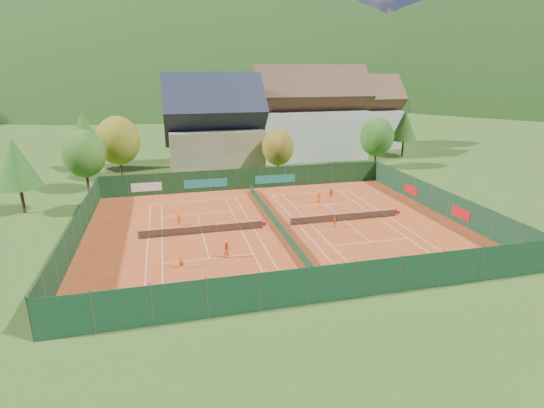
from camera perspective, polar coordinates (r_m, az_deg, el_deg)
The scene contains 33 objects.
ground at distance 46.22m, azimuth 0.61°, elevation -3.12°, with size 600.00×600.00×0.00m, color #325219.
clay_pad at distance 46.21m, azimuth 0.61°, elevation -3.09°, with size 40.00×32.00×0.01m, color #B3421A.
court_markings_left at distance 44.97m, azimuth -9.32°, elevation -3.92°, with size 11.03×23.83×0.00m.
court_markings_right at distance 48.74m, azimuth 9.75°, elevation -2.22°, with size 11.03×23.83×0.00m.
tennis_net_left at distance 44.81m, azimuth -9.16°, elevation -3.32°, with size 13.30×0.10×1.02m.
tennis_net_right at distance 48.63m, azimuth 9.95°, elevation -1.66°, with size 13.30×0.10×1.02m.
court_divider at distance 46.03m, azimuth 0.61°, elevation -2.51°, with size 0.03×28.80×1.00m.
fence_north at distance 60.59m, azimuth -3.66°, elevation 3.38°, with size 40.00×0.10×3.00m.
fence_south at distance 31.74m, azimuth 8.09°, elevation -10.48°, with size 40.00×0.04×3.00m.
fence_west at distance 45.25m, azimuth -24.74°, elevation -3.23°, with size 0.04×32.00×3.00m.
fence_east at distance 54.17m, azimuth 21.52°, elevation 0.44°, with size 0.09×32.00×3.00m.
chalet at distance 72.88m, azimuth -7.80°, elevation 9.81°, with size 16.20×12.00×16.00m.
hotel_block_a at distance 82.83m, azimuth 5.10°, elevation 11.36°, with size 21.60×11.00×17.25m.
hotel_block_b at distance 95.58m, azimuth 11.60°, elevation 11.45°, with size 17.28×10.00×15.50m.
tree_west_front at distance 63.70m, azimuth -23.97°, elevation 6.22°, with size 5.72×5.72×8.69m.
tree_west_mid at distance 68.91m, azimuth -19.98°, elevation 8.01°, with size 6.44×6.44×9.78m.
tree_west_back at distance 77.49m, azimuth -23.97°, elevation 9.02°, with size 5.60×5.60×10.00m.
tree_center at distance 67.03m, azimuth 0.81°, elevation 7.65°, with size 5.01×5.01×7.60m.
tree_east_front at distance 75.33m, azimuth 13.92°, elevation 8.77°, with size 5.72×5.72×8.69m.
tree_east_mid at distance 87.04m, azimuth 17.41°, elevation 10.07°, with size 5.04×5.04×9.00m.
tree_west_side at distance 57.33m, azimuth -31.20°, elevation 4.74°, with size 5.04×5.04×9.00m.
tree_east_back at distance 90.28m, azimuth 10.37°, elevation 11.26°, with size 7.15×7.15×10.86m.
mountain_backdrop at distance 283.67m, azimuth -5.87°, elevation 6.18°, with size 820.00×530.00×242.00m.
ball_hopper at distance 41.33m, azimuth 24.79°, elevation -6.58°, with size 0.34×0.34×0.80m.
loose_ball_0 at distance 41.09m, azimuth -11.40°, elevation -6.15°, with size 0.07×0.07×0.07m, color #CCD833.
loose_ball_1 at distance 40.28m, azimuth 13.09°, elevation -6.76°, with size 0.07×0.07×0.07m, color #CCD833.
loose_ball_2 at distance 52.43m, azimuth 2.61°, elevation -0.52°, with size 0.07×0.07×0.07m, color #CCD833.
player_left_near at distance 37.44m, azimuth -12.11°, elevation -7.51°, with size 0.51×0.34×1.40m, color orange.
player_left_mid at distance 38.69m, azimuth -6.07°, elevation -6.21°, with size 0.76×0.59×1.56m, color orange.
player_left_far at distance 47.33m, azimuth -12.37°, elevation -2.08°, with size 0.93×0.54×1.44m, color #EE5715.
player_right_near at distance 46.30m, azimuth 8.43°, elevation -2.36°, with size 0.79×0.33×1.35m, color orange.
player_right_far_a at distance 54.88m, azimuth 6.30°, elevation 0.86°, with size 0.60×0.39×1.23m, color #CE5812.
player_right_far_b at distance 57.21m, azimuth 7.95°, elevation 1.49°, with size 1.12×0.36×1.21m, color orange.
Camera 1 is at (-11.02, -41.78, 16.38)m, focal length 28.00 mm.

